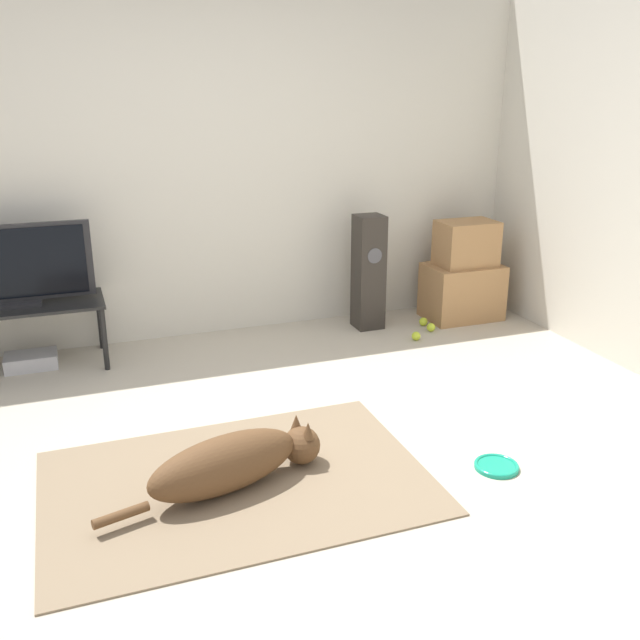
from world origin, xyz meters
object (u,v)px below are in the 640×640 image
Objects in this scene: dog at (234,462)px; game_console at (31,361)px; tennis_ball_by_boxes at (423,322)px; tennis_ball_near_speaker at (431,327)px; cardboard_box_lower at (462,291)px; tv at (6,267)px; floor_speaker at (369,272)px; cardboard_box_upper at (466,243)px; tv_stand at (13,312)px; tennis_ball_loose_on_carpet at (416,336)px; frisbee at (496,466)px.

game_console is (-0.92, 1.93, -0.10)m from dog.
game_console is at bearing 176.93° from tennis_ball_by_boxes.
cardboard_box_lower is at bearing 28.91° from tennis_ball_near_speaker.
dog is at bearing -141.54° from cardboard_box_lower.
tv is at bearing 117.21° from dog.
tennis_ball_near_speaker is at bearing -33.58° from floor_speaker.
floor_speaker reaches higher than cardboard_box_upper.
cardboard_box_upper is at bearing -1.52° from tv_stand.
cardboard_box_lower is 0.71m from tennis_ball_loose_on_carpet.
tv_stand is (-3.32, 0.08, 0.18)m from cardboard_box_lower.
tennis_ball_near_speaker is (-0.01, -0.14, 0.00)m from tennis_ball_by_boxes.
frisbee is 0.21× the size of tv.
tennis_ball_loose_on_carpet reaches higher than frisbee.
tennis_ball_near_speaker is at bearing -151.09° from cardboard_box_lower.
cardboard_box_lower is 3.32m from tv_stand.
cardboard_box_upper is 3.33m from tv.
dog reaches higher than frisbee.
cardboard_box_upper is 0.70m from tennis_ball_by_boxes.
tv_stand is at bearing 179.46° from floor_speaker.
dog is 2.54m from tennis_ball_near_speaker.
game_console is at bearing 178.53° from cardboard_box_upper.
tennis_ball_loose_on_carpet is (1.74, 1.50, -0.11)m from dog.
tv_stand is at bearing 178.48° from cardboard_box_upper.
frisbee is 0.50× the size of cardboard_box_upper.
tv_stand is 17.34× the size of tennis_ball_near_speaker.
floor_speaker is 2.53m from tv.
dog is 1.28× the size of floor_speaker.
tennis_ball_near_speaker is (2.93, -0.30, -0.37)m from tv_stand.
tennis_ball_loose_on_carpet is 0.20× the size of game_console.
tennis_ball_by_boxes is (0.68, 2.04, 0.02)m from frisbee.
tennis_ball_by_boxes and tennis_ball_near_speaker have the same top height.
dog reaches higher than tennis_ball_near_speaker.
tennis_ball_loose_on_carpet is (-0.59, -0.34, -0.58)m from cardboard_box_upper.
tennis_ball_near_speaker is (-0.39, -0.21, -0.58)m from cardboard_box_upper.
tennis_ball_by_boxes is 2.87m from game_console.
tennis_ball_loose_on_carpet is (-0.21, -0.27, 0.00)m from tennis_ball_by_boxes.
tennis_ball_by_boxes is at bearing -3.08° from tv_stand.
cardboard_box_upper is 0.73m from tennis_ball_near_speaker.
tennis_ball_by_boxes is at bearing -3.07° from game_console.
cardboard_box_upper is 3.33m from tv_stand.
frisbee is 3.35× the size of tennis_ball_loose_on_carpet.
cardboard_box_upper reaches higher than tennis_ball_by_boxes.
frisbee is 3.23m from tv.
game_console is (-3.25, 0.08, -0.17)m from cardboard_box_lower.
cardboard_box_lower is at bearing 142.60° from cardboard_box_upper.
tennis_ball_loose_on_carpet is at bearing -8.97° from tv_stand.
frisbee is 3.18m from tv_stand.
tennis_ball_by_boxes is at bearing -3.14° from tv.
tennis_ball_loose_on_carpet is at bearing -145.74° from tennis_ball_near_speaker.
tv_stand is 0.30m from tv.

